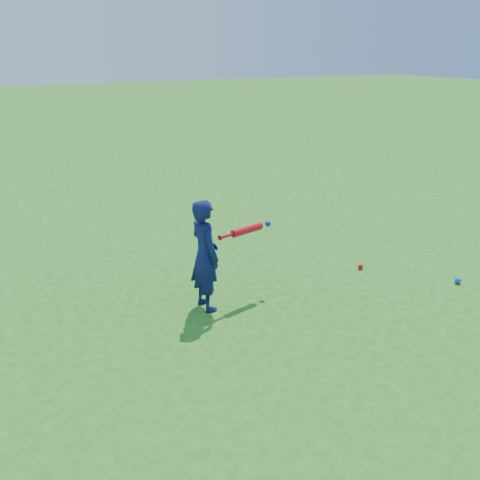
{
  "coord_description": "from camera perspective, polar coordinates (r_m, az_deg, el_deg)",
  "views": [
    {
      "loc": [
        -1.95,
        -4.47,
        2.69
      ],
      "look_at": [
        0.68,
        0.48,
        0.66
      ],
      "focal_mm": 40.0,
      "sensor_mm": 36.0,
      "label": 1
    }
  ],
  "objects": [
    {
      "name": "child",
      "position": [
        5.68,
        -3.76,
        -1.65
      ],
      "size": [
        0.31,
        0.46,
        1.22
      ],
      "primitive_type": "imported",
      "rotation": [
        0.0,
        0.0,
        1.61
      ],
      "color": "#10154B",
      "rests_on": "ground"
    },
    {
      "name": "ground_ball_blue",
      "position": [
        6.98,
        22.22,
        -4.03
      ],
      "size": [
        0.08,
        0.08,
        0.08
      ],
      "primitive_type": "sphere",
      "color": "blue",
      "rests_on": "ground"
    },
    {
      "name": "ground",
      "position": [
        5.57,
        -3.9,
        -9.07
      ],
      "size": [
        80.0,
        80.0,
        0.0
      ],
      "primitive_type": "plane",
      "color": "#22701A",
      "rests_on": "ground"
    },
    {
      "name": "bat_swing",
      "position": [
        5.94,
        0.93,
        1.14
      ],
      "size": [
        0.74,
        0.23,
        0.09
      ],
      "rotation": [
        0.0,
        0.0,
        0.24
      ],
      "color": "red",
      "rests_on": "ground"
    },
    {
      "name": "ground_ball_red",
      "position": [
        7.05,
        12.73,
        -2.79
      ],
      "size": [
        0.07,
        0.07,
        0.07
      ],
      "primitive_type": "sphere",
      "color": "red",
      "rests_on": "ground"
    }
  ]
}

